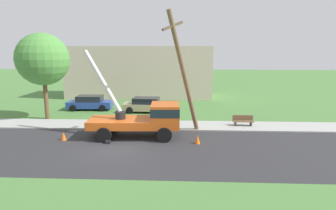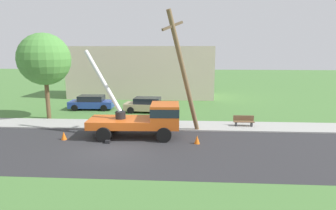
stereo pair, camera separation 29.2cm
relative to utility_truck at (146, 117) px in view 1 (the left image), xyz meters
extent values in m
plane|color=#477538|center=(-1.67, 9.38, -1.41)|extent=(120.00, 120.00, 0.00)
cube|color=#2B2B2D|center=(-1.67, -2.62, -1.40)|extent=(80.00, 8.33, 0.01)
cube|color=#9E9E99|center=(-1.67, 2.96, -1.36)|extent=(80.00, 2.83, 0.10)
cube|color=#C65119|center=(-1.80, -0.10, -0.38)|extent=(4.40, 2.59, 0.55)
cube|color=#C65119|center=(1.30, 0.04, 0.14)|extent=(2.01, 2.48, 1.60)
cube|color=#19232D|center=(1.30, 0.04, 0.49)|extent=(2.03, 2.50, 0.56)
cylinder|color=black|center=(-1.78, -0.10, 0.14)|extent=(0.70, 0.70, 0.50)
cylinder|color=silver|center=(-3.09, 0.50, 2.44)|extent=(2.94, 1.53, 4.26)
cube|color=black|center=(-2.33, -1.57, -1.31)|extent=(0.31, 0.31, 0.20)
cube|color=black|center=(-2.47, 1.32, -1.31)|extent=(0.31, 0.31, 0.20)
cylinder|color=black|center=(1.31, -1.16, -0.91)|extent=(1.00, 0.30, 1.00)
cylinder|color=black|center=(1.20, 1.24, -0.91)|extent=(1.00, 0.30, 1.00)
cylinder|color=black|center=(-2.66, -1.34, -0.91)|extent=(1.00, 0.30, 1.00)
cylinder|color=black|center=(-2.76, 1.06, -0.91)|extent=(1.00, 0.30, 1.00)
cylinder|color=brown|center=(2.58, 0.86, 2.85)|extent=(2.51, 2.45, 8.63)
cube|color=brown|center=(1.79, 0.09, 6.09)|extent=(1.37, 1.34, 0.73)
cone|color=orange|center=(3.46, -1.31, -1.13)|extent=(0.36, 0.36, 0.56)
cone|color=orange|center=(-5.49, -1.01, -1.13)|extent=(0.36, 0.36, 0.56)
cube|color=#263F99|center=(-6.85, 8.97, -0.86)|extent=(4.48, 2.00, 0.65)
cube|color=black|center=(-6.85, 8.97, -0.26)|extent=(2.54, 1.77, 0.55)
cylinder|color=black|center=(-5.36, 8.14, -1.09)|extent=(0.64, 0.22, 0.64)
cylinder|color=black|center=(-5.44, 9.94, -1.09)|extent=(0.64, 0.22, 0.64)
cylinder|color=black|center=(-8.26, 8.01, -1.09)|extent=(0.64, 0.22, 0.64)
cylinder|color=black|center=(-8.34, 9.81, -1.09)|extent=(0.64, 0.22, 0.64)
cube|color=tan|center=(-1.01, 8.04, -0.86)|extent=(4.51, 2.09, 0.65)
cube|color=black|center=(-1.01, 8.04, -0.26)|extent=(2.57, 1.82, 0.55)
cylinder|color=black|center=(0.38, 7.04, -1.09)|extent=(0.64, 0.22, 0.64)
cylinder|color=black|center=(0.50, 8.84, -1.09)|extent=(0.64, 0.22, 0.64)
cylinder|color=black|center=(-2.51, 7.24, -1.09)|extent=(0.64, 0.22, 0.64)
cylinder|color=black|center=(-2.39, 9.03, -1.09)|extent=(0.64, 0.22, 0.64)
cube|color=brown|center=(7.27, 2.96, -0.96)|extent=(1.60, 0.44, 0.06)
cube|color=brown|center=(7.27, 3.16, -0.71)|extent=(1.60, 0.06, 0.40)
cube|color=#333338|center=(6.67, 2.96, -1.18)|extent=(0.10, 0.40, 0.45)
cube|color=#333338|center=(7.87, 2.96, -1.18)|extent=(0.10, 0.40, 0.45)
cylinder|color=brown|center=(-9.38, 4.90, 1.01)|extent=(0.36, 0.36, 4.84)
sphere|color=#4C8C3D|center=(-9.38, 4.90, 3.78)|extent=(4.43, 4.43, 4.43)
cube|color=beige|center=(-2.94, 17.75, 1.79)|extent=(18.00, 6.00, 6.40)
camera|label=1|loc=(2.41, -19.13, 4.57)|focal=30.64mm
camera|label=2|loc=(2.70, -19.12, 4.57)|focal=30.64mm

